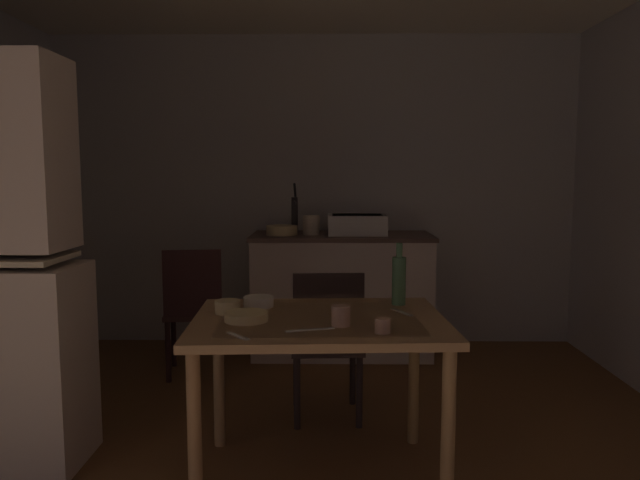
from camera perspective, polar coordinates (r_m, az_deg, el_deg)
ground_plane at (r=3.10m, az=-1.53°, el=-20.29°), size 5.27×5.27×0.00m
wall_back at (r=4.96m, az=-0.57°, el=4.62°), size 4.30×0.10×2.48m
counter_cabinet at (r=4.68m, az=2.04°, el=-5.08°), size 1.37×0.64×0.93m
sink_basin at (r=4.61m, az=3.51°, el=1.50°), size 0.44×0.34×0.15m
hand_pump at (r=4.65m, az=-2.41°, el=2.68°), size 0.05×0.27×0.39m
mixing_bowl_counter at (r=4.57m, az=-3.62°, el=0.93°), size 0.24×0.24×0.07m
stoneware_crock at (r=4.58m, az=-0.83°, el=1.42°), size 0.13×0.13×0.14m
dining_table at (r=2.73m, az=-0.07°, el=-9.29°), size 1.16×0.89×0.75m
chair_far_side at (r=3.41m, az=0.68°, el=-9.54°), size 0.43×0.43×0.86m
chair_by_counter at (r=4.22m, az=-11.78°, el=-6.34°), size 0.45×0.45×0.89m
serving_bowl_wide at (r=2.82m, az=-8.71°, el=-6.24°), size 0.12×0.12×0.06m
soup_bowl_small at (r=2.67m, az=-6.97°, el=-7.18°), size 0.19×0.19×0.04m
sauce_dish at (r=2.94m, az=-5.82°, el=-5.81°), size 0.14×0.14×0.05m
mug_dark at (r=2.56m, az=1.97°, el=-7.16°), size 0.08×0.08×0.09m
teacup_mint at (r=2.46m, az=5.94°, el=-8.05°), size 0.06×0.06×0.06m
glass_bottle at (r=2.97m, az=7.46°, el=-3.69°), size 0.07×0.07×0.30m
table_knife at (r=2.50m, az=-0.96°, el=-8.47°), size 0.20×0.07×0.00m
teaspoon_near_bowl at (r=2.43m, az=-7.75°, el=-8.97°), size 0.11×0.12×0.00m
teaspoon_by_cup at (r=2.83m, az=7.71°, el=-6.76°), size 0.09×0.15×0.00m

